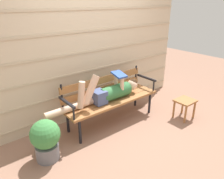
# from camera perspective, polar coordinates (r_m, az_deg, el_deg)

# --- Properties ---
(ground_plane) EXTENTS (12.00, 12.00, 0.00)m
(ground_plane) POSITION_cam_1_polar(r_m,az_deg,el_deg) (3.75, 1.54, -9.49)
(ground_plane) COLOR #936B56
(house_siding) EXTENTS (4.10, 0.08, 2.39)m
(house_siding) POSITION_cam_1_polar(r_m,az_deg,el_deg) (3.80, -5.06, 10.44)
(house_siding) COLOR beige
(house_siding) RESTS_ON ground
(park_bench) EXTENTS (1.73, 0.50, 0.83)m
(park_bench) POSITION_cam_1_polar(r_m,az_deg,el_deg) (3.68, -0.69, -1.72)
(park_bench) COLOR #9E6638
(park_bench) RESTS_ON ground
(reclining_person) EXTENTS (1.73, 0.27, 0.54)m
(reclining_person) POSITION_cam_1_polar(r_m,az_deg,el_deg) (3.54, -0.98, -0.75)
(reclining_person) COLOR #33703D
(footstool) EXTENTS (0.34, 0.30, 0.36)m
(footstool) POSITION_cam_1_polar(r_m,az_deg,el_deg) (4.05, 18.90, -3.68)
(footstool) COLOR #9E6638
(footstool) RESTS_ON ground
(potted_plant) EXTENTS (0.39, 0.39, 0.59)m
(potted_plant) POSITION_cam_1_polar(r_m,az_deg,el_deg) (3.00, -17.30, -12.51)
(potted_plant) COLOR slate
(potted_plant) RESTS_ON ground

